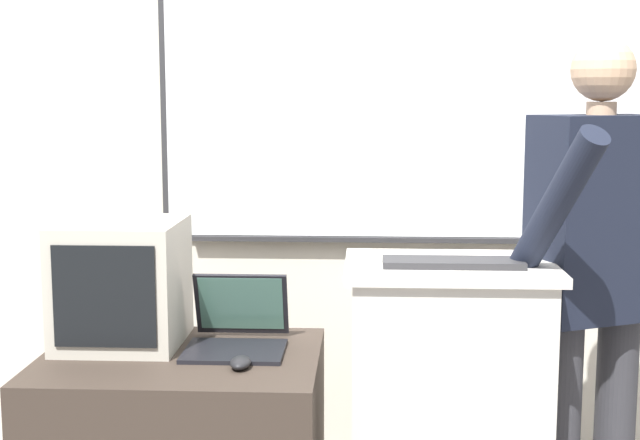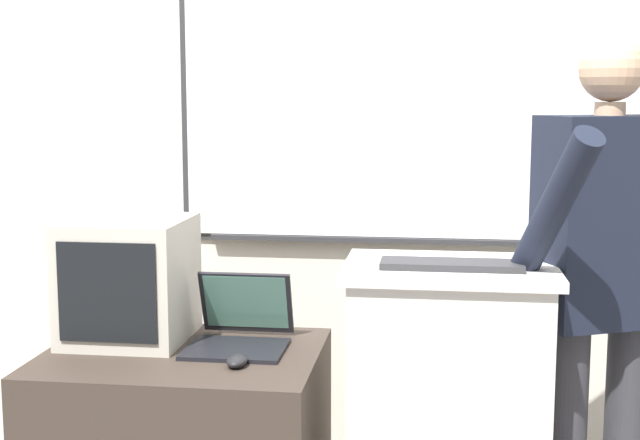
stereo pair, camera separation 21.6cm
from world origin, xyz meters
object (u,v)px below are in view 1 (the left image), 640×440
at_px(person_presenter, 595,275).
at_px(laptop, 238,327).
at_px(computer_mouse_by_laptop, 240,363).
at_px(crt_monitor, 122,283).
at_px(wireless_keyboard, 453,263).
at_px(lectern_podium, 446,428).

xyz_separation_m(person_presenter, laptop, (-1.11, -0.05, -0.17)).
bearing_deg(computer_mouse_by_laptop, crt_monitor, 149.39).
bearing_deg(wireless_keyboard, laptop, 168.13).
xyz_separation_m(person_presenter, wireless_keyboard, (-0.46, -0.18, 0.07)).
bearing_deg(laptop, person_presenter, 2.40).
height_order(wireless_keyboard, computer_mouse_by_laptop, wireless_keyboard).
relative_size(laptop, wireless_keyboard, 0.81).
bearing_deg(lectern_podium, crt_monitor, 174.81).
bearing_deg(computer_mouse_by_laptop, person_presenter, 14.47).
bearing_deg(wireless_keyboard, crt_monitor, 171.69).
xyz_separation_m(wireless_keyboard, computer_mouse_by_laptop, (-0.62, -0.09, -0.28)).
bearing_deg(crt_monitor, person_presenter, 1.34).
relative_size(wireless_keyboard, computer_mouse_by_laptop, 4.09).
relative_size(wireless_keyboard, crt_monitor, 1.04).
xyz_separation_m(wireless_keyboard, crt_monitor, (-1.02, 0.15, -0.10)).
bearing_deg(wireless_keyboard, computer_mouse_by_laptop, -171.44).
relative_size(lectern_podium, wireless_keyboard, 2.55).
height_order(lectern_podium, person_presenter, person_presenter).
bearing_deg(lectern_podium, computer_mouse_by_laptop, -166.28).
bearing_deg(wireless_keyboard, lectern_podium, 93.29).
bearing_deg(lectern_podium, wireless_keyboard, -86.71).
height_order(laptop, computer_mouse_by_laptop, laptop).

